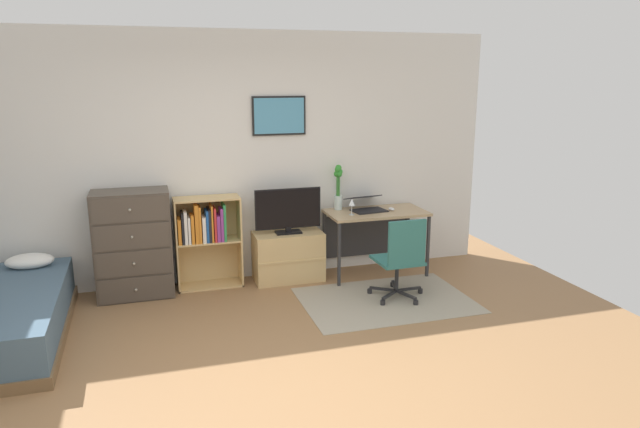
% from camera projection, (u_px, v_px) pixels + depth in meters
% --- Properties ---
extents(ground_plane, '(7.20, 7.20, 0.00)m').
position_uv_depth(ground_plane, '(273.00, 384.00, 4.26)').
color(ground_plane, '#936B44').
extents(wall_back_with_posters, '(6.12, 0.09, 2.70)m').
position_uv_depth(wall_back_with_posters, '(223.00, 159.00, 6.20)').
color(wall_back_with_posters, silver).
rests_on(wall_back_with_posters, ground_plane).
extents(area_rug, '(1.70, 1.20, 0.01)m').
position_uv_depth(area_rug, '(386.00, 300.00, 5.85)').
color(area_rug, '#9E937F').
rests_on(area_rug, ground_plane).
extents(dresser, '(0.76, 0.46, 1.11)m').
position_uv_depth(dresser, '(133.00, 244.00, 5.86)').
color(dresser, '#4C4238').
rests_on(dresser, ground_plane).
extents(bookshelf, '(0.69, 0.30, 0.98)m').
position_uv_depth(bookshelf, '(205.00, 233.00, 6.11)').
color(bookshelf, tan).
rests_on(bookshelf, ground_plane).
extents(tv_stand, '(0.76, 0.41, 0.54)m').
position_uv_depth(tv_stand, '(288.00, 256.00, 6.40)').
color(tv_stand, tan).
rests_on(tv_stand, ground_plane).
extents(television, '(0.73, 0.16, 0.50)m').
position_uv_depth(television, '(288.00, 211.00, 6.25)').
color(television, black).
rests_on(television, tv_stand).
extents(desk, '(1.12, 0.59, 0.74)m').
position_uv_depth(desk, '(373.00, 221.00, 6.58)').
color(desk, tan).
rests_on(desk, ground_plane).
extents(office_chair, '(0.56, 0.58, 0.86)m').
position_uv_depth(office_chair, '(401.00, 257.00, 5.76)').
color(office_chair, '#232326').
rests_on(office_chair, ground_plane).
extents(laptop, '(0.42, 0.45, 0.17)m').
position_uv_depth(laptop, '(366.00, 204.00, 6.53)').
color(laptop, black).
rests_on(laptop, desk).
extents(computer_mouse, '(0.06, 0.10, 0.03)m').
position_uv_depth(computer_mouse, '(391.00, 209.00, 6.51)').
color(computer_mouse, silver).
rests_on(computer_mouse, desk).
extents(bamboo_vase, '(0.10, 0.09, 0.51)m').
position_uv_depth(bamboo_vase, '(338.00, 185.00, 6.49)').
color(bamboo_vase, silver).
rests_on(bamboo_vase, desk).
extents(wine_glass, '(0.07, 0.07, 0.18)m').
position_uv_depth(wine_glass, '(352.00, 203.00, 6.28)').
color(wine_glass, silver).
rests_on(wine_glass, desk).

